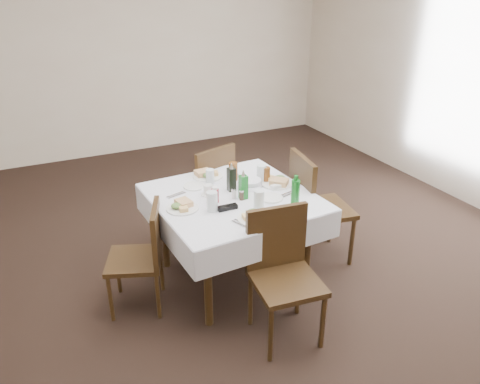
{
  "coord_description": "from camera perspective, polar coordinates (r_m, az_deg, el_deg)",
  "views": [
    {
      "loc": [
        -1.33,
        -2.96,
        2.34
      ],
      "look_at": [
        0.09,
        -0.01,
        0.8
      ],
      "focal_mm": 35.0,
      "sensor_mm": 36.0,
      "label": 1
    }
  ],
  "objects": [
    {
      "name": "chair_north",
      "position": [
        4.36,
        -3.86,
        0.66
      ],
      "size": [
        0.56,
        0.56,
        0.94
      ],
      "color": "black",
      "rests_on": "ground"
    },
    {
      "name": "water_w",
      "position": [
        3.4,
        -3.41,
        -1.15
      ],
      "size": [
        0.08,
        0.08,
        0.15
      ],
      "color": "silver",
      "rests_on": "dining_table"
    },
    {
      "name": "meal_west",
      "position": [
        3.47,
        -7.09,
        -1.73
      ],
      "size": [
        0.24,
        0.24,
        0.05
      ],
      "color": "white",
      "rests_on": "dining_table"
    },
    {
      "name": "chair_east",
      "position": [
        4.05,
        8.89,
        -1.18
      ],
      "size": [
        0.54,
        0.54,
        0.99
      ],
      "color": "black",
      "rests_on": "ground"
    },
    {
      "name": "sunglasses",
      "position": [
        3.44,
        -1.55,
        -1.9
      ],
      "size": [
        0.15,
        0.05,
        0.03
      ],
      "color": "black",
      "rests_on": "dining_table"
    },
    {
      "name": "water_s",
      "position": [
        3.43,
        2.33,
        -0.92
      ],
      "size": [
        0.08,
        0.08,
        0.14
      ],
      "color": "silver",
      "rests_on": "dining_table"
    },
    {
      "name": "oil_cruet_dark",
      "position": [
        3.7,
        -1.05,
        1.66
      ],
      "size": [
        0.06,
        0.06,
        0.24
      ],
      "color": "black",
      "rests_on": "dining_table"
    },
    {
      "name": "dining_table",
      "position": [
        3.69,
        -0.89,
        -1.73
      ],
      "size": [
        1.27,
        1.27,
        0.76
      ],
      "color": "black",
      "rests_on": "ground"
    },
    {
      "name": "salt_shaker",
      "position": [
        3.59,
        -0.76,
        -0.18
      ],
      "size": [
        0.04,
        0.04,
        0.08
      ],
      "color": "white",
      "rests_on": "dining_table"
    },
    {
      "name": "room_shell",
      "position": [
        3.31,
        -1.44,
        14.19
      ],
      "size": [
        6.04,
        7.04,
        2.8
      ],
      "color": "beige",
      "rests_on": "ground"
    },
    {
      "name": "meal_north",
      "position": [
        3.99,
        -4.05,
        2.12
      ],
      "size": [
        0.25,
        0.25,
        0.05
      ],
      "color": "white",
      "rests_on": "dining_table"
    },
    {
      "name": "pepper_shaker",
      "position": [
        3.57,
        0.2,
        -0.35
      ],
      "size": [
        0.04,
        0.04,
        0.08
      ],
      "color": "#3F2F23",
      "rests_on": "dining_table"
    },
    {
      "name": "meal_east",
      "position": [
        3.86,
        4.57,
        1.29
      ],
      "size": [
        0.27,
        0.27,
        0.06
      ],
      "color": "white",
      "rests_on": "dining_table"
    },
    {
      "name": "cutlery_e",
      "position": [
        3.66,
        5.48,
        -0.42
      ],
      "size": [
        0.19,
        0.09,
        0.01
      ],
      "color": "silver",
      "rests_on": "dining_table"
    },
    {
      "name": "ketchup_bottle",
      "position": [
        3.53,
        -3.07,
        -0.38
      ],
      "size": [
        0.06,
        0.06,
        0.13
      ],
      "color": "maroon",
      "rests_on": "dining_table"
    },
    {
      "name": "cutlery_w",
      "position": [
        3.69,
        -7.8,
        -0.37
      ],
      "size": [
        0.17,
        0.09,
        0.01
      ],
      "color": "silver",
      "rests_on": "dining_table"
    },
    {
      "name": "bread_basket",
      "position": [
        3.79,
        1.23,
        1.04
      ],
      "size": [
        0.2,
        0.2,
        0.07
      ],
      "color": "silver",
      "rests_on": "dining_table"
    },
    {
      "name": "iced_tea_a",
      "position": [
        3.9,
        -0.84,
        2.52
      ],
      "size": [
        0.07,
        0.07,
        0.15
      ],
      "color": "brown",
      "rests_on": "dining_table"
    },
    {
      "name": "water_e",
      "position": [
        3.88,
        2.63,
        2.28
      ],
      "size": [
        0.08,
        0.08,
        0.15
      ],
      "color": "silver",
      "rests_on": "dining_table"
    },
    {
      "name": "oil_cruet_green",
      "position": [
        3.57,
        0.41,
        0.72
      ],
      "size": [
        0.06,
        0.06,
        0.24
      ],
      "color": "#166C21",
      "rests_on": "dining_table"
    },
    {
      "name": "meal_south",
      "position": [
        3.3,
        1.95,
        -2.97
      ],
      "size": [
        0.26,
        0.26,
        0.06
      ],
      "color": "white",
      "rests_on": "dining_table"
    },
    {
      "name": "cutlery_n",
      "position": [
        4.04,
        -0.7,
        2.24
      ],
      "size": [
        0.07,
        0.19,
        0.01
      ],
      "color": "silver",
      "rests_on": "dining_table"
    },
    {
      "name": "cutlery_s",
      "position": [
        3.24,
        0.25,
        -3.97
      ],
      "size": [
        0.1,
        0.18,
        0.01
      ],
      "color": "silver",
      "rests_on": "dining_table"
    },
    {
      "name": "coffee_mug",
      "position": [
        3.66,
        -3.88,
        0.22
      ],
      "size": [
        0.12,
        0.11,
        0.08
      ],
      "color": "white",
      "rests_on": "dining_table"
    },
    {
      "name": "green_bottle",
      "position": [
        3.48,
        6.76,
        -0.06
      ],
      "size": [
        0.06,
        0.06,
        0.24
      ],
      "color": "#166C21",
      "rests_on": "dining_table"
    },
    {
      "name": "chair_west",
      "position": [
        3.55,
        -11.53,
        -7.09
      ],
      "size": [
        0.51,
        0.51,
        0.84
      ],
      "color": "black",
      "rests_on": "ground"
    },
    {
      "name": "water_n",
      "position": [
        3.84,
        -3.67,
        1.88
      ],
      "size": [
        0.07,
        0.07,
        0.13
      ],
      "color": "silver",
      "rests_on": "dining_table"
    },
    {
      "name": "chair_south",
      "position": [
        3.24,
        5.12,
        -8.92
      ],
      "size": [
        0.48,
        0.48,
        0.93
      ],
      "color": "black",
      "rests_on": "ground"
    },
    {
      "name": "ground_plane",
      "position": [
        4.01,
        -1.17,
        -10.61
      ],
      "size": [
        7.0,
        7.0,
        0.0
      ],
      "primitive_type": "plane",
      "color": "black"
    },
    {
      "name": "sugar_caddy",
      "position": [
        3.76,
        4.38,
        0.62
      ],
      "size": [
        0.08,
        0.05,
        0.04
      ],
      "color": "white",
      "rests_on": "dining_table"
    },
    {
      "name": "iced_tea_b",
      "position": [
        3.87,
        3.22,
        2.11
      ],
      "size": [
        0.06,
        0.06,
        0.13
      ],
      "color": "brown",
      "rests_on": "dining_table"
    },
    {
      "name": "side_plate_b",
      "position": [
        3.61,
        3.82,
        -0.73
      ],
      "size": [
        0.18,
        0.18,
        0.01
      ],
      "color": "white",
      "rests_on": "dining_table"
    },
    {
      "name": "side_plate_a",
      "position": [
        3.82,
        -5.58,
        0.72
      ],
      "size": [
        0.18,
        0.18,
        0.01
      ],
      "color": "white",
      "rests_on": "dining_table"
    }
  ]
}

